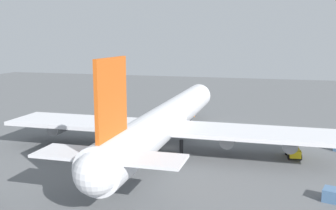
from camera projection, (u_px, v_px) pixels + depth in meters
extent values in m
plane|color=slate|center=(168.00, 148.00, 76.95)|extent=(279.61, 279.61, 0.00)
cylinder|color=silver|center=(168.00, 119.00, 75.94)|extent=(64.10, 6.34, 6.34)
sphere|color=silver|center=(199.00, 96.00, 106.37)|extent=(6.22, 6.22, 6.22)
sphere|color=silver|center=(96.00, 173.00, 45.51)|extent=(5.39, 5.39, 5.39)
cube|color=#D85919|center=(112.00, 98.00, 48.96)|extent=(8.97, 0.50, 10.15)
cube|color=silver|center=(147.00, 159.00, 47.67)|extent=(5.77, 9.52, 0.36)
cube|color=silver|center=(73.00, 153.00, 50.32)|extent=(5.77, 9.52, 0.36)
cube|color=silver|center=(253.00, 133.00, 68.73)|extent=(10.90, 29.23, 0.70)
cube|color=silver|center=(84.00, 122.00, 77.39)|extent=(10.90, 29.23, 0.70)
cylinder|color=gray|center=(228.00, 139.00, 71.12)|extent=(5.08, 2.66, 2.66)
cylinder|color=gray|center=(290.00, 143.00, 68.29)|extent=(5.08, 2.66, 2.66)
cylinder|color=gray|center=(107.00, 131.00, 77.48)|extent=(5.08, 2.66, 2.66)
cylinder|color=gray|center=(59.00, 127.00, 80.31)|extent=(5.08, 2.66, 2.66)
cylinder|color=black|center=(190.00, 120.00, 96.19)|extent=(0.70, 0.70, 2.69)
cylinder|color=black|center=(181.00, 147.00, 72.76)|extent=(0.70, 0.70, 2.69)
cylinder|color=black|center=(146.00, 144.00, 74.59)|extent=(0.70, 0.70, 2.69)
cube|color=yellow|center=(292.00, 148.00, 71.88)|extent=(1.88, 2.16, 1.66)
cube|color=yellow|center=(294.00, 153.00, 69.67)|extent=(3.20, 2.34, 1.32)
cylinder|color=black|center=(298.00, 153.00, 71.83)|extent=(0.96, 0.40, 0.93)
cylinder|color=black|center=(286.00, 153.00, 72.11)|extent=(0.96, 0.40, 0.93)
cylinder|color=black|center=(301.00, 158.00, 69.05)|extent=(0.96, 0.40, 0.93)
cylinder|color=black|center=(289.00, 157.00, 69.33)|extent=(0.96, 0.40, 0.93)
cube|color=#4C729E|center=(331.00, 195.00, 51.83)|extent=(2.88, 2.53, 1.68)
cone|color=orange|center=(194.00, 116.00, 107.06)|extent=(0.42, 0.42, 0.60)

